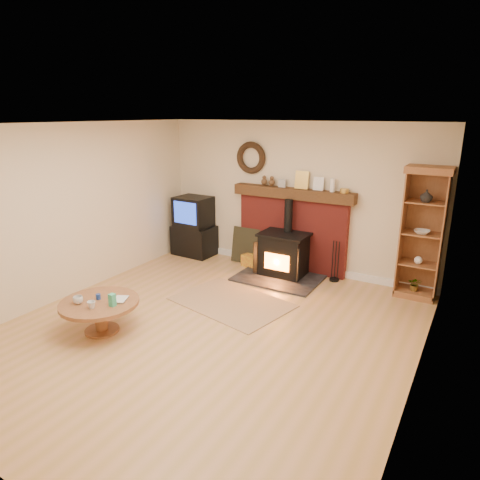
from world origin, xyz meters
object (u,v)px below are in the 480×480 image
Objects in this scene: tv_unit at (194,227)px; curio_cabinet at (422,233)px; coffee_table at (100,307)px; wood_stove at (283,255)px.

curio_cabinet is at bearing 1.20° from tv_unit.
curio_cabinet reaches higher than coffee_table.
wood_stove is 1.40× the size of coffee_table.
curio_cabinet is 4.71m from coffee_table.
curio_cabinet is at bearing 44.48° from coffee_table.
coffee_table is at bearing -111.83° from wood_stove.
wood_stove is 2.04m from tv_unit.
curio_cabinet is at bearing 7.49° from wood_stove.
wood_stove is 2.24m from curio_cabinet.
curio_cabinet is 2.00× the size of coffee_table.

